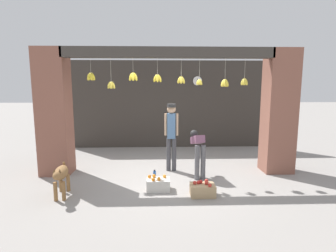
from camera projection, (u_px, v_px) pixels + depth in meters
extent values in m
plane|color=gray|center=(169.00, 176.00, 6.26)|extent=(60.00, 60.00, 0.00)
cube|color=#38332D|center=(165.00, 105.00, 9.11)|extent=(6.74, 0.12, 3.00)
cube|color=brown|center=(54.00, 113.00, 6.24)|extent=(0.70, 0.60, 3.00)
cube|color=brown|center=(279.00, 112.00, 6.42)|extent=(0.70, 0.60, 3.00)
cube|color=#3D3833|center=(168.00, 53.00, 5.95)|extent=(4.84, 0.24, 0.24)
cylinder|color=#B2AD99|center=(91.00, 65.00, 5.98)|extent=(0.01, 0.01, 0.33)
ellipsoid|color=yellow|center=(93.00, 77.00, 6.01)|extent=(0.13, 0.07, 0.20)
ellipsoid|color=yellow|center=(92.00, 77.00, 6.06)|extent=(0.09, 0.12, 0.20)
ellipsoid|color=yellow|center=(90.00, 77.00, 6.04)|extent=(0.12, 0.10, 0.20)
ellipsoid|color=yellow|center=(89.00, 77.00, 5.98)|extent=(0.12, 0.10, 0.20)
ellipsoid|color=yellow|center=(91.00, 77.00, 5.97)|extent=(0.09, 0.12, 0.20)
cylinder|color=#B2AD99|center=(111.00, 70.00, 5.93)|extent=(0.01, 0.01, 0.53)
ellipsoid|color=yellow|center=(113.00, 85.00, 5.99)|extent=(0.12, 0.06, 0.18)
ellipsoid|color=yellow|center=(112.00, 85.00, 6.03)|extent=(0.06, 0.12, 0.18)
ellipsoid|color=yellow|center=(109.00, 85.00, 5.98)|extent=(0.12, 0.06, 0.18)
ellipsoid|color=yellow|center=(111.00, 85.00, 5.94)|extent=(0.06, 0.12, 0.18)
cylinder|color=#B2AD99|center=(133.00, 65.00, 5.96)|extent=(0.01, 0.01, 0.33)
ellipsoid|color=yellow|center=(135.00, 77.00, 6.00)|extent=(0.13, 0.07, 0.20)
ellipsoid|color=yellow|center=(133.00, 77.00, 6.05)|extent=(0.07, 0.13, 0.20)
ellipsoid|color=yellow|center=(131.00, 77.00, 6.00)|extent=(0.13, 0.07, 0.20)
ellipsoid|color=yellow|center=(133.00, 77.00, 5.95)|extent=(0.07, 0.13, 0.20)
cylinder|color=#B2AD99|center=(157.00, 66.00, 5.94)|extent=(0.01, 0.01, 0.37)
ellipsoid|color=yellow|center=(160.00, 78.00, 5.98)|extent=(0.13, 0.07, 0.19)
ellipsoid|color=yellow|center=(157.00, 78.00, 6.03)|extent=(0.07, 0.13, 0.19)
ellipsoid|color=yellow|center=(155.00, 78.00, 5.98)|extent=(0.13, 0.07, 0.19)
ellipsoid|color=yellow|center=(157.00, 78.00, 5.94)|extent=(0.07, 0.13, 0.19)
cylinder|color=#B2AD99|center=(181.00, 67.00, 5.96)|extent=(0.01, 0.01, 0.42)
ellipsoid|color=gold|center=(183.00, 80.00, 6.00)|extent=(0.12, 0.06, 0.18)
ellipsoid|color=gold|center=(181.00, 80.00, 6.05)|extent=(0.06, 0.12, 0.18)
ellipsoid|color=gold|center=(179.00, 80.00, 6.00)|extent=(0.12, 0.06, 0.18)
ellipsoid|color=gold|center=(181.00, 80.00, 5.96)|extent=(0.06, 0.12, 0.18)
cylinder|color=#B2AD99|center=(200.00, 69.00, 6.02)|extent=(0.01, 0.01, 0.48)
ellipsoid|color=gold|center=(201.00, 82.00, 6.07)|extent=(0.10, 0.05, 0.15)
ellipsoid|color=gold|center=(200.00, 82.00, 6.09)|extent=(0.08, 0.09, 0.16)
ellipsoid|color=gold|center=(199.00, 82.00, 6.10)|extent=(0.06, 0.10, 0.15)
ellipsoid|color=gold|center=(198.00, 82.00, 6.08)|extent=(0.10, 0.07, 0.16)
ellipsoid|color=gold|center=(198.00, 82.00, 6.05)|extent=(0.10, 0.07, 0.16)
ellipsoid|color=gold|center=(199.00, 82.00, 6.03)|extent=(0.06, 0.10, 0.15)
ellipsoid|color=gold|center=(200.00, 82.00, 6.04)|extent=(0.08, 0.09, 0.16)
cylinder|color=#B2AD99|center=(225.00, 69.00, 6.00)|extent=(0.01, 0.01, 0.48)
ellipsoid|color=gold|center=(227.00, 83.00, 6.05)|extent=(0.12, 0.07, 0.19)
ellipsoid|color=gold|center=(226.00, 83.00, 6.09)|extent=(0.11, 0.11, 0.20)
ellipsoid|color=gold|center=(224.00, 83.00, 6.10)|extent=(0.08, 0.12, 0.20)
ellipsoid|color=gold|center=(223.00, 83.00, 6.07)|extent=(0.12, 0.09, 0.20)
ellipsoid|color=gold|center=(223.00, 83.00, 6.03)|extent=(0.12, 0.09, 0.20)
ellipsoid|color=gold|center=(225.00, 83.00, 6.00)|extent=(0.08, 0.12, 0.20)
ellipsoid|color=gold|center=(226.00, 83.00, 6.01)|extent=(0.11, 0.11, 0.20)
cylinder|color=#B2AD99|center=(245.00, 68.00, 6.03)|extent=(0.01, 0.01, 0.46)
ellipsoid|color=yellow|center=(246.00, 82.00, 6.08)|extent=(0.11, 0.06, 0.17)
ellipsoid|color=yellow|center=(245.00, 82.00, 6.11)|extent=(0.09, 0.11, 0.18)
ellipsoid|color=yellow|center=(243.00, 82.00, 6.11)|extent=(0.09, 0.11, 0.18)
ellipsoid|color=yellow|center=(243.00, 82.00, 6.07)|extent=(0.11, 0.06, 0.17)
ellipsoid|color=yellow|center=(244.00, 82.00, 6.04)|extent=(0.09, 0.11, 0.18)
ellipsoid|color=yellow|center=(246.00, 82.00, 6.04)|extent=(0.09, 0.11, 0.18)
ellipsoid|color=olive|center=(61.00, 173.00, 5.05)|extent=(0.32, 0.63, 0.24)
cylinder|color=olive|center=(64.00, 191.00, 4.89)|extent=(0.07, 0.07, 0.36)
cylinder|color=olive|center=(56.00, 192.00, 4.86)|extent=(0.07, 0.07, 0.36)
cylinder|color=olive|center=(68.00, 182.00, 5.33)|extent=(0.07, 0.07, 0.36)
cylinder|color=olive|center=(61.00, 183.00, 5.30)|extent=(0.07, 0.07, 0.36)
ellipsoid|color=olive|center=(57.00, 175.00, 4.73)|extent=(0.18, 0.24, 0.16)
cone|color=brown|center=(60.00, 171.00, 4.72)|extent=(0.05, 0.05, 0.07)
cone|color=brown|center=(54.00, 171.00, 4.71)|extent=(0.05, 0.05, 0.07)
cylinder|color=olive|center=(65.00, 166.00, 5.37)|extent=(0.07, 0.19, 0.25)
cylinder|color=#424247|center=(174.00, 155.00, 6.60)|extent=(0.11, 0.11, 0.83)
cylinder|color=#424247|center=(169.00, 155.00, 6.61)|extent=(0.11, 0.11, 0.83)
cube|color=#4C7099|center=(171.00, 126.00, 6.50)|extent=(0.21, 0.19, 0.63)
cylinder|color=tan|center=(177.00, 125.00, 6.49)|extent=(0.06, 0.06, 0.55)
cylinder|color=tan|center=(166.00, 124.00, 6.50)|extent=(0.06, 0.06, 0.55)
sphere|color=tan|center=(171.00, 109.00, 6.44)|extent=(0.22, 0.22, 0.22)
cylinder|color=#2D2D2D|center=(171.00, 105.00, 6.42)|extent=(0.22, 0.22, 0.08)
cube|color=#2D2D2D|center=(171.00, 107.00, 6.32)|extent=(0.19, 0.13, 0.01)
cylinder|color=#56565B|center=(197.00, 163.00, 5.96)|extent=(0.11, 0.11, 0.80)
cylinder|color=#56565B|center=(203.00, 162.00, 5.98)|extent=(0.11, 0.11, 0.80)
cube|color=#754760|center=(198.00, 140.00, 6.17)|extent=(0.28, 0.61, 0.31)
sphere|color=black|center=(194.00, 134.00, 6.52)|extent=(0.19, 0.19, 0.19)
cube|color=silver|center=(158.00, 184.00, 5.39)|extent=(0.47, 0.33, 0.23)
sphere|color=orange|center=(154.00, 176.00, 5.48)|extent=(0.07, 0.07, 0.07)
sphere|color=orange|center=(149.00, 176.00, 5.44)|extent=(0.07, 0.07, 0.07)
sphere|color=orange|center=(159.00, 179.00, 5.30)|extent=(0.07, 0.07, 0.07)
sphere|color=orange|center=(153.00, 180.00, 5.26)|extent=(0.07, 0.07, 0.07)
sphere|color=orange|center=(165.00, 176.00, 5.45)|extent=(0.07, 0.07, 0.07)
cube|color=tan|center=(203.00, 190.00, 5.11)|extent=(0.48, 0.33, 0.23)
sphere|color=red|center=(195.00, 183.00, 5.09)|extent=(0.07, 0.07, 0.07)
sphere|color=red|center=(210.00, 185.00, 4.96)|extent=(0.07, 0.07, 0.07)
sphere|color=red|center=(206.00, 183.00, 5.08)|extent=(0.07, 0.07, 0.07)
sphere|color=red|center=(201.00, 182.00, 5.15)|extent=(0.07, 0.07, 0.07)
sphere|color=red|center=(206.00, 181.00, 5.20)|extent=(0.07, 0.07, 0.07)
sphere|color=red|center=(198.00, 182.00, 5.11)|extent=(0.07, 0.07, 0.07)
cylinder|color=#2D60AD|center=(155.00, 177.00, 5.84)|extent=(0.07, 0.07, 0.25)
cylinder|color=black|center=(155.00, 171.00, 5.82)|extent=(0.04, 0.04, 0.03)
cylinder|color=black|center=(197.00, 81.00, 8.96)|extent=(0.33, 0.01, 0.33)
cylinder|color=white|center=(197.00, 81.00, 8.95)|extent=(0.31, 0.02, 0.31)
cube|color=black|center=(198.00, 80.00, 8.93)|extent=(0.01, 0.01, 0.09)
cube|color=black|center=(199.00, 81.00, 8.94)|extent=(0.12, 0.01, 0.01)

